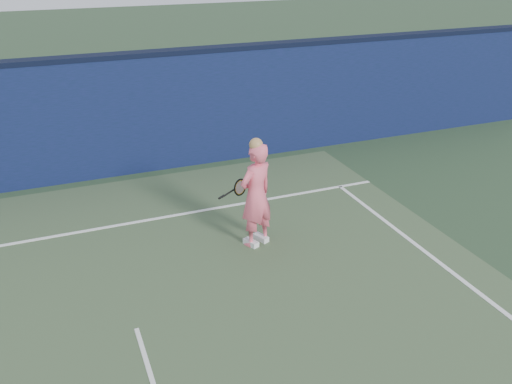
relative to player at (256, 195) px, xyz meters
name	(u,v)px	position (x,y,z in m)	size (l,w,h in m)	color
ground	(152,381)	(-2.31, -2.51, -0.91)	(80.00, 80.00, 0.00)	#2E482C
backstop_wall	(82,122)	(-2.31, 3.99, 0.34)	(24.00, 0.40, 2.50)	#0B1833
wall_cap	(74,59)	(-2.31, 3.99, 1.64)	(24.00, 0.42, 0.10)	black
player	(256,195)	(0.00, 0.00, 0.00)	(0.78, 0.65, 1.89)	#FD627B
racket	(239,188)	(-0.17, 0.38, -0.01)	(0.56, 0.19, 0.30)	black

